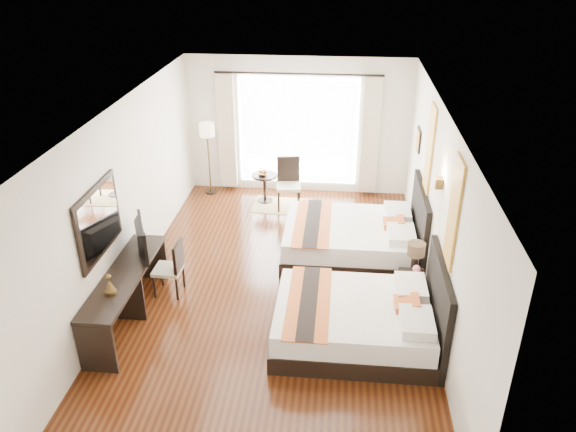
# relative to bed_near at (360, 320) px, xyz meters

# --- Properties ---
(floor) EXTENTS (4.50, 7.50, 0.01)m
(floor) POSITION_rel_bed_near_xyz_m (-1.23, 1.10, -0.32)
(floor) COLOR #331409
(floor) RESTS_ON ground
(ceiling) EXTENTS (4.50, 7.50, 0.02)m
(ceiling) POSITION_rel_bed_near_xyz_m (-1.23, 1.10, 2.48)
(ceiling) COLOR white
(ceiling) RESTS_ON wall_headboard
(wall_headboard) EXTENTS (0.01, 7.50, 2.80)m
(wall_headboard) POSITION_rel_bed_near_xyz_m (1.02, 1.10, 1.09)
(wall_headboard) COLOR silver
(wall_headboard) RESTS_ON floor
(wall_desk) EXTENTS (0.01, 7.50, 2.80)m
(wall_desk) POSITION_rel_bed_near_xyz_m (-3.47, 1.10, 1.09)
(wall_desk) COLOR silver
(wall_desk) RESTS_ON floor
(wall_window) EXTENTS (4.50, 0.01, 2.80)m
(wall_window) POSITION_rel_bed_near_xyz_m (-1.23, 4.85, 1.09)
(wall_window) COLOR silver
(wall_window) RESTS_ON floor
(wall_entry) EXTENTS (4.50, 0.01, 2.80)m
(wall_entry) POSITION_rel_bed_near_xyz_m (-1.23, -2.64, 1.09)
(wall_entry) COLOR silver
(wall_entry) RESTS_ON floor
(window_glass) EXTENTS (2.40, 0.02, 2.20)m
(window_glass) POSITION_rel_bed_near_xyz_m (-1.23, 4.83, 0.99)
(window_glass) COLOR white
(window_glass) RESTS_ON wall_window
(sheer_curtain) EXTENTS (2.30, 0.02, 2.10)m
(sheer_curtain) POSITION_rel_bed_near_xyz_m (-1.23, 4.77, 0.99)
(sheer_curtain) COLOR white
(sheer_curtain) RESTS_ON wall_window
(drape_left) EXTENTS (0.35, 0.14, 2.35)m
(drape_left) POSITION_rel_bed_near_xyz_m (-2.68, 4.73, 0.97)
(drape_left) COLOR #BAAD90
(drape_left) RESTS_ON floor
(drape_right) EXTENTS (0.35, 0.14, 2.35)m
(drape_right) POSITION_rel_bed_near_xyz_m (0.22, 4.73, 0.97)
(drape_right) COLOR #BAAD90
(drape_right) RESTS_ON floor
(art_panel_near) EXTENTS (0.03, 0.50, 1.35)m
(art_panel_near) POSITION_rel_bed_near_xyz_m (1.00, 0.00, 1.64)
(art_panel_near) COLOR #8F3F14
(art_panel_near) RESTS_ON wall_headboard
(art_panel_far) EXTENTS (0.03, 0.50, 1.35)m
(art_panel_far) POSITION_rel_bed_near_xyz_m (1.00, 2.21, 1.64)
(art_panel_far) COLOR #8F3F14
(art_panel_far) RESTS_ON wall_headboard
(wall_sconce) EXTENTS (0.10, 0.14, 0.14)m
(wall_sconce) POSITION_rel_bed_near_xyz_m (0.96, 0.96, 1.61)
(wall_sconce) COLOR #4C391B
(wall_sconce) RESTS_ON wall_headboard
(mirror_frame) EXTENTS (0.04, 1.25, 0.95)m
(mirror_frame) POSITION_rel_bed_near_xyz_m (-3.45, 0.13, 1.24)
(mirror_frame) COLOR black
(mirror_frame) RESTS_ON wall_desk
(mirror_glass) EXTENTS (0.01, 1.12, 0.82)m
(mirror_glass) POSITION_rel_bed_near_xyz_m (-3.42, 0.13, 1.24)
(mirror_glass) COLOR white
(mirror_glass) RESTS_ON mirror_frame
(bed_near) EXTENTS (2.15, 1.68, 1.21)m
(bed_near) POSITION_rel_bed_near_xyz_m (0.00, 0.00, 0.00)
(bed_near) COLOR black
(bed_near) RESTS_ON floor
(bed_far) EXTENTS (2.25, 1.76, 1.27)m
(bed_far) POSITION_rel_bed_near_xyz_m (-0.05, 2.21, 0.01)
(bed_far) COLOR black
(bed_far) RESTS_ON floor
(nightstand) EXTENTS (0.37, 0.46, 0.44)m
(nightstand) POSITION_rel_bed_near_xyz_m (0.77, 0.96, -0.09)
(nightstand) COLOR black
(nightstand) RESTS_ON floor
(table_lamp) EXTENTS (0.26, 0.26, 0.41)m
(table_lamp) POSITION_rel_bed_near_xyz_m (0.79, 1.10, 0.46)
(table_lamp) COLOR black
(table_lamp) RESTS_ON nightstand
(vase) EXTENTS (0.14, 0.14, 0.13)m
(vase) POSITION_rel_bed_near_xyz_m (0.79, 0.85, 0.25)
(vase) COLOR black
(vase) RESTS_ON nightstand
(console_desk) EXTENTS (0.50, 2.20, 0.76)m
(console_desk) POSITION_rel_bed_near_xyz_m (-3.22, 0.13, 0.06)
(console_desk) COLOR black
(console_desk) RESTS_ON floor
(television) EXTENTS (0.46, 0.83, 0.50)m
(television) POSITION_rel_bed_near_xyz_m (-3.20, 0.68, 0.69)
(television) COLOR black
(television) RESTS_ON console_desk
(bronze_figurine) EXTENTS (0.19, 0.19, 0.24)m
(bronze_figurine) POSITION_rel_bed_near_xyz_m (-3.22, -0.33, 0.56)
(bronze_figurine) COLOR #4C391B
(bronze_figurine) RESTS_ON console_desk
(desk_chair) EXTENTS (0.42, 0.42, 0.87)m
(desk_chair) POSITION_rel_bed_near_xyz_m (-2.82, 0.83, -0.05)
(desk_chair) COLOR beige
(desk_chair) RESTS_ON floor
(floor_lamp) EXTENTS (0.31, 0.31, 1.52)m
(floor_lamp) POSITION_rel_bed_near_xyz_m (-3.04, 4.52, 0.96)
(floor_lamp) COLOR black
(floor_lamp) RESTS_ON floor
(side_table) EXTENTS (0.51, 0.51, 0.58)m
(side_table) POSITION_rel_bed_near_xyz_m (-1.85, 4.21, -0.02)
(side_table) COLOR black
(side_table) RESTS_ON floor
(fruit_bowl) EXTENTS (0.22, 0.22, 0.05)m
(fruit_bowl) POSITION_rel_bed_near_xyz_m (-1.88, 4.17, 0.29)
(fruit_bowl) COLOR #473019
(fruit_bowl) RESTS_ON side_table
(window_chair) EXTENTS (0.53, 0.53, 1.01)m
(window_chair) POSITION_rel_bed_near_xyz_m (-1.34, 3.96, -0.01)
(window_chair) COLOR beige
(window_chair) RESTS_ON floor
(jute_rug) EXTENTS (1.21, 0.86, 0.01)m
(jute_rug) POSITION_rel_bed_near_xyz_m (-1.46, 4.01, -0.31)
(jute_rug) COLOR tan
(jute_rug) RESTS_ON floor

